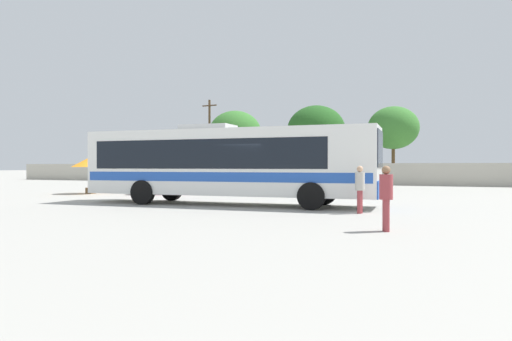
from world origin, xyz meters
The scene contains 14 objects.
ground_plane centered at (0.00, 10.00, 0.00)m, with size 300.00×300.00×0.00m, color #A3A099.
perimeter_wall centered at (0.00, 23.34, 0.94)m, with size 80.00×0.30×1.89m, color #B2AD9E.
coach_bus_white_blue centered at (-0.88, 0.04, 1.82)m, with size 12.67×3.37×3.41m.
attendant_by_bus_door centered at (5.09, -1.45, 0.93)m, with size 0.37×0.37×1.65m.
passenger_waiting_on_apron centered at (6.51, -5.59, 0.93)m, with size 0.42×0.42×1.65m.
vendor_umbrella_near_gate_pink centered at (-7.55, 4.94, 1.63)m, with size 2.40×2.40×1.98m.
vendor_umbrella_secondary_orange centered at (-11.71, 3.72, 1.85)m, with size 2.22×2.22×2.20m.
parked_car_leftmost_white centered at (-13.14, 19.45, 0.76)m, with size 4.43×2.18×1.42m.
parked_car_second_grey centered at (-7.35, 19.47, 0.76)m, with size 4.17×2.05×1.43m.
parked_car_third_grey centered at (-1.00, 18.79, 0.77)m, with size 4.08×2.07×1.45m.
utility_pole_near centered at (-15.85, 25.69, 4.53)m, with size 1.80×0.32×8.69m.
roadside_tree_left centered at (-13.42, 26.91, 5.15)m, with size 5.63×5.63×7.55m.
roadside_tree_midleft centered at (-4.57, 27.24, 5.24)m, with size 5.78×5.78×7.70m.
roadside_tree_midright centered at (2.81, 27.96, 5.27)m, with size 4.79×4.79×7.32m.
Camera 1 is at (8.06, -17.47, 1.64)m, focal length 32.31 mm.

